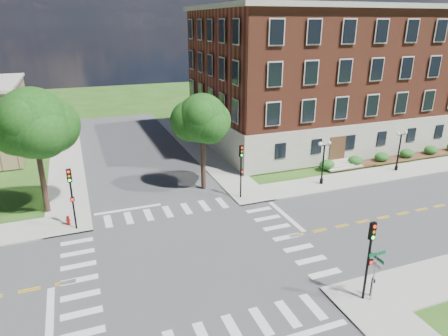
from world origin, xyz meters
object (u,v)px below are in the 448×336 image
object	(u,v)px
push_button_post	(372,286)
traffic_signal_ne	(241,165)
twin_lamp_west	(323,160)
traffic_signal_nw	(71,191)
traffic_signal_se	(370,251)
twin_lamp_east	(399,148)
fire_hydrant	(68,221)
street_sign_pole	(376,267)

from	to	relation	value
push_button_post	traffic_signal_ne	bearing A→B (deg)	95.92
twin_lamp_west	traffic_signal_ne	bearing A→B (deg)	-178.89
traffic_signal_ne	traffic_signal_nw	bearing A→B (deg)	-176.37
traffic_signal_se	twin_lamp_east	distance (m)	23.16
twin_lamp_east	twin_lamp_west	bearing A→B (deg)	-177.92
traffic_signal_nw	fire_hydrant	bearing A→B (deg)	121.62
traffic_signal_se	twin_lamp_west	xyz separation A→B (m)	(7.51, 15.39, -0.66)
twin_lamp_west	push_button_post	distance (m)	16.95
push_button_post	street_sign_pole	bearing A→B (deg)	-128.71
traffic_signal_nw	twin_lamp_east	bearing A→B (deg)	2.49
traffic_signal_se	fire_hydrant	xyz separation A→B (m)	(-15.44, 15.23, -2.72)
traffic_signal_se	traffic_signal_nw	distance (m)	20.67
fire_hydrant	twin_lamp_west	bearing A→B (deg)	0.39
twin_lamp_east	street_sign_pole	size ratio (longest dim) A/B	1.36
traffic_signal_se	twin_lamp_east	size ratio (longest dim) A/B	1.13
traffic_signal_ne	push_button_post	bearing A→B (deg)	-84.08
twin_lamp_west	street_sign_pole	size ratio (longest dim) A/B	1.36
twin_lamp_east	traffic_signal_ne	bearing A→B (deg)	-178.38
traffic_signal_ne	fire_hydrant	size ratio (longest dim) A/B	6.40
push_button_post	fire_hydrant	bearing A→B (deg)	136.44
traffic_signal_se	push_button_post	size ratio (longest dim) A/B	4.00
traffic_signal_nw	twin_lamp_west	bearing A→B (deg)	2.67
twin_lamp_east	fire_hydrant	distance (m)	32.49
push_button_post	twin_lamp_west	bearing A→B (deg)	65.59
twin_lamp_east	push_button_post	xyz separation A→B (m)	(-16.44, -15.70, -1.73)
traffic_signal_ne	push_button_post	world-z (taller)	traffic_signal_ne
traffic_signal_ne	twin_lamp_east	xyz separation A→B (m)	(18.02, 0.51, -0.66)
twin_lamp_west	fire_hydrant	bearing A→B (deg)	-179.61
twin_lamp_west	twin_lamp_east	size ratio (longest dim) A/B	1.00
traffic_signal_ne	twin_lamp_west	size ratio (longest dim) A/B	1.13
traffic_signal_se	traffic_signal_ne	size ratio (longest dim) A/B	1.00
traffic_signal_ne	fire_hydrant	xyz separation A→B (m)	(-14.41, 0.01, -2.72)
traffic_signal_ne	twin_lamp_east	distance (m)	18.04
traffic_signal_nw	traffic_signal_se	bearing A→B (deg)	-43.92
traffic_signal_nw	fire_hydrant	world-z (taller)	traffic_signal_nw
traffic_signal_nw	street_sign_pole	world-z (taller)	traffic_signal_nw
street_sign_pole	traffic_signal_se	bearing A→B (deg)	141.01
traffic_signal_se	twin_lamp_west	size ratio (longest dim) A/B	1.13
twin_lamp_west	push_button_post	bearing A→B (deg)	-114.41
traffic_signal_se	fire_hydrant	distance (m)	21.85
traffic_signal_ne	twin_lamp_west	bearing A→B (deg)	1.11
street_sign_pole	push_button_post	distance (m)	1.56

